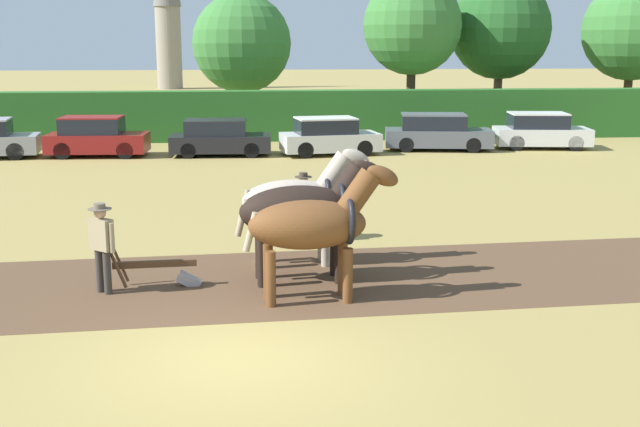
{
  "coord_description": "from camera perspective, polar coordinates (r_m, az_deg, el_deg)",
  "views": [
    {
      "loc": [
        0.15,
        -10.98,
        4.52
      ],
      "look_at": [
        1.72,
        4.79,
        1.1
      ],
      "focal_mm": 45.0,
      "sensor_mm": 36.0,
      "label": 1
    }
  ],
  "objects": [
    {
      "name": "parked_car_end_right",
      "position": [
        35.74,
        15.41,
        5.66
      ],
      "size": [
        4.17,
        2.37,
        1.53
      ],
      "rotation": [
        0.0,
        0.0,
        -0.14
      ],
      "color": "silver",
      "rests_on": "ground"
    },
    {
      "name": "parked_car_right",
      "position": [
        32.51,
        0.63,
        5.47
      ],
      "size": [
        4.1,
        2.3,
        1.51
      ],
      "rotation": [
        0.0,
        0.0,
        0.13
      ],
      "color": "silver",
      "rests_on": "ground"
    },
    {
      "name": "tree_left",
      "position": [
        40.44,
        6.58,
        13.12
      ],
      "size": [
        4.82,
        4.82,
        7.68
      ],
      "color": "#423323",
      "rests_on": "ground"
    },
    {
      "name": "plowed_furrow_strip",
      "position": [
        15.74,
        -20.57,
        -5.31
      ],
      "size": [
        34.63,
        6.23,
        0.01
      ],
      "primitive_type": "cube",
      "rotation": [
        0.0,
        0.0,
        0.05
      ],
      "color": "brown",
      "rests_on": "ground"
    },
    {
      "name": "hedgerow",
      "position": [
        37.4,
        -5.92,
        6.93
      ],
      "size": [
        78.25,
        1.23,
        2.29
      ],
      "primitive_type": "cube",
      "color": "#286023",
      "rests_on": "ground"
    },
    {
      "name": "tree_center",
      "position": [
        46.04,
        21.33,
        12.02
      ],
      "size": [
        5.22,
        5.22,
        7.68
      ],
      "color": "#4C3823",
      "rests_on": "ground"
    },
    {
      "name": "farmer_at_plow",
      "position": [
        15.02,
        -15.27,
        -1.92
      ],
      "size": [
        0.52,
        0.46,
        1.67
      ],
      "rotation": [
        0.0,
        0.0,
        0.86
      ],
      "color": "#38332D",
      "rests_on": "ground"
    },
    {
      "name": "draft_horse_lead_left",
      "position": [
        14.01,
        -0.41,
        -0.76
      ],
      "size": [
        2.82,
        1.02,
        2.48
      ],
      "rotation": [
        0.0,
        0.0,
        0.05
      ],
      "color": "brown",
      "rests_on": "ground"
    },
    {
      "name": "parked_car_center",
      "position": [
        33.24,
        -15.64,
        5.23
      ],
      "size": [
        3.99,
        1.94,
        1.59
      ],
      "rotation": [
        0.0,
        0.0,
        -0.05
      ],
      "color": "maroon",
      "rests_on": "ground"
    },
    {
      "name": "tree_center_left",
      "position": [
        43.48,
        12.71,
        12.68
      ],
      "size": [
        5.19,
        5.19,
        7.74
      ],
      "color": "brown",
      "rests_on": "ground"
    },
    {
      "name": "plow",
      "position": [
        15.31,
        -11.14,
        -3.97
      ],
      "size": [
        1.77,
        0.48,
        1.13
      ],
      "rotation": [
        0.0,
        0.0,
        0.05
      ],
      "color": "#4C331E",
      "rests_on": "ground"
    },
    {
      "name": "farmer_beside_team",
      "position": [
        18.38,
        -1.19,
        0.85
      ],
      "size": [
        0.4,
        0.62,
        1.59
      ],
      "rotation": [
        0.0,
        0.0,
        0.19
      ],
      "color": "#28334C",
      "rests_on": "ground"
    },
    {
      "name": "tree_far_left",
      "position": [
        41.37,
        -5.58,
        11.95
      ],
      "size": [
        4.97,
        4.97,
        6.9
      ],
      "color": "#4C3823",
      "rests_on": "ground"
    },
    {
      "name": "parked_car_center_right",
      "position": [
        32.58,
        -7.17,
        5.34
      ],
      "size": [
        4.06,
        1.97,
        1.45
      ],
      "rotation": [
        0.0,
        0.0,
        -0.04
      ],
      "color": "black",
      "rests_on": "ground"
    },
    {
      "name": "draft_horse_lead_right",
      "position": [
        15.16,
        -1.1,
        0.21
      ],
      "size": [
        2.91,
        1.14,
        2.39
      ],
      "rotation": [
        0.0,
        0.0,
        0.05
      ],
      "color": "black",
      "rests_on": "ground"
    },
    {
      "name": "ground_plane",
      "position": [
        11.88,
        -6.08,
        -10.27
      ],
      "size": [
        240.0,
        240.0,
        0.0
      ],
      "primitive_type": "plane",
      "color": "#998447"
    },
    {
      "name": "draft_horse_trail_left",
      "position": [
        16.32,
        -1.6,
        0.97
      ],
      "size": [
        2.78,
        1.01,
        2.46
      ],
      "rotation": [
        0.0,
        0.0,
        0.05
      ],
      "color": "#B2A38E",
      "rests_on": "ground"
    },
    {
      "name": "parked_car_far_right",
      "position": [
        34.3,
        8.3,
        5.71
      ],
      "size": [
        4.67,
        2.47,
        1.53
      ],
      "rotation": [
        0.0,
        0.0,
        -0.15
      ],
      "color": "#565B66",
      "rests_on": "ground"
    }
  ]
}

